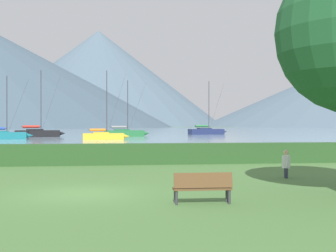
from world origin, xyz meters
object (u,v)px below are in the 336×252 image
Objects in this scene: sailboat_slip_0 at (38,133)px; sailboat_slip_2 at (4,135)px; sailboat_slip_5 at (207,131)px; park_bench_near_path at (203,186)px; sailboat_slip_1 at (104,136)px; sailboat_slip_3 at (125,133)px; person_seated_viewer at (286,163)px.

sailboat_slip_0 is 1.23× the size of sailboat_slip_2.
park_bench_near_path is (-18.73, -84.39, -0.21)m from sailboat_slip_5.
park_bench_near_path is (3.45, -55.12, -0.06)m from sailboat_slip_1.
sailboat_slip_2 is 45.48m from sailboat_slip_5.
sailboat_slip_0 reaches higher than sailboat_slip_1.
sailboat_slip_5 is (18.47, 13.43, 0.05)m from sailboat_slip_3.
sailboat_slip_1 reaches higher than park_bench_near_path.
sailboat_slip_3 is 8.35× the size of person_seated_viewer.
park_bench_near_path is at bearing -92.91° from sailboat_slip_0.
sailboat_slip_3 reaches higher than park_bench_near_path.
sailboat_slip_0 reaches higher than sailboat_slip_2.
sailboat_slip_2 is at bearing 164.36° from sailboat_slip_1.
sailboat_slip_0 is 6.81× the size of park_bench_near_path.
sailboat_slip_3 reaches higher than sailboat_slip_1.
sailboat_slip_2 is at bearing -155.97° from sailboat_slip_5.
park_bench_near_path is at bearing -94.55° from sailboat_slip_3.
sailboat_slip_1 is 0.99× the size of sailboat_slip_3.
sailboat_slip_3 is at bearing 73.95° from sailboat_slip_1.
sailboat_slip_2 is (-15.26, 3.47, 0.06)m from sailboat_slip_1.
sailboat_slip_0 is at bearing 62.76° from sailboat_slip_2.
sailboat_slip_5 is (22.19, 29.27, 0.15)m from sailboat_slip_1.
sailboat_slip_2 is 61.50m from park_bench_near_path.
sailboat_slip_5 is (37.45, 25.81, 0.09)m from sailboat_slip_2.
sailboat_slip_5 is at bearing 31.70° from sailboat_slip_3.
sailboat_slip_3 is at bearing -12.87° from sailboat_slip_0.
sailboat_slip_3 is at bearing 106.38° from person_seated_viewer.
sailboat_slip_1 is 1.06× the size of sailboat_slip_2.
sailboat_slip_2 is (-3.36, -11.73, -0.08)m from sailboat_slip_0.
sailboat_slip_1 is at bearing 111.95° from person_seated_viewer.
sailboat_slip_0 is 19.31m from sailboat_slip_1.
sailboat_slip_1 is 15.65m from sailboat_slip_2.
sailboat_slip_0 reaches higher than sailboat_slip_3.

